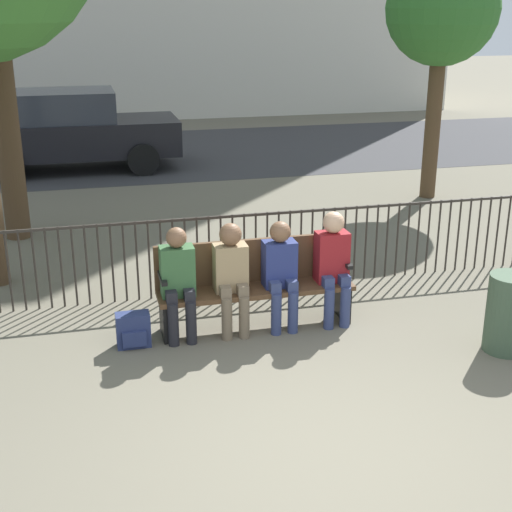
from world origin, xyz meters
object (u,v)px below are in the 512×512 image
at_px(seated_person_2, 281,269).
at_px(backpack, 133,330).
at_px(seated_person_0, 178,277).
at_px(seated_person_3, 333,261).
at_px(seated_person_1, 232,272).
at_px(tree_2, 442,11).
at_px(parked_car_1, 69,129).
at_px(trash_bin, 509,313).
at_px(park_bench, 254,280).

xyz_separation_m(seated_person_2, backpack, (-1.55, -0.09, -0.48)).
relative_size(seated_person_0, seated_person_3, 0.96).
bearing_deg(seated_person_1, backpack, -174.72).
bearing_deg(backpack, seated_person_1, 5.28).
bearing_deg(seated_person_0, seated_person_1, 0.03).
height_order(tree_2, parked_car_1, tree_2).
bearing_deg(trash_bin, seated_person_2, 152.06).
relative_size(seated_person_1, seated_person_2, 1.02).
bearing_deg(seated_person_3, seated_person_0, -179.90).
distance_m(backpack, parked_car_1, 8.54).
bearing_deg(seated_person_2, parked_car_1, 103.99).
relative_size(seated_person_1, trash_bin, 1.49).
relative_size(seated_person_3, tree_2, 0.30).
xyz_separation_m(backpack, parked_car_1, (-0.54, 8.50, 0.67)).
height_order(seated_person_0, backpack, seated_person_0).
distance_m(park_bench, trash_bin, 2.57).
distance_m(seated_person_2, tree_2, 6.62).
xyz_separation_m(backpack, trash_bin, (3.57, -0.98, 0.22)).
xyz_separation_m(seated_person_1, trash_bin, (2.54, -1.07, -0.28)).
bearing_deg(parked_car_1, trash_bin, -66.55).
height_order(seated_person_0, trash_bin, seated_person_0).
relative_size(seated_person_1, backpack, 3.34).
distance_m(park_bench, seated_person_1, 0.35).
bearing_deg(parked_car_1, seated_person_1, -79.40).
height_order(park_bench, tree_2, tree_2).
relative_size(backpack, trash_bin, 0.45).
height_order(seated_person_3, backpack, seated_person_3).
distance_m(tree_2, parked_car_1, 7.57).
height_order(seated_person_0, seated_person_2, seated_person_0).
distance_m(seated_person_0, trash_bin, 3.28).
relative_size(seated_person_2, seated_person_3, 0.95).
height_order(seated_person_2, trash_bin, seated_person_2).
distance_m(seated_person_0, parked_car_1, 8.47).
xyz_separation_m(seated_person_1, seated_person_2, (0.52, -0.00, -0.02)).
bearing_deg(seated_person_2, seated_person_1, 179.86).
distance_m(seated_person_3, trash_bin, 1.82).
bearing_deg(park_bench, seated_person_3, -8.96).
bearing_deg(seated_person_0, parked_car_1, 96.96).
relative_size(seated_person_0, backpack, 3.33).
height_order(park_bench, seated_person_2, seated_person_2).
xyz_separation_m(seated_person_3, parked_car_1, (-2.67, 8.40, 0.15)).
bearing_deg(park_bench, backpack, -170.06).
height_order(seated_person_3, trash_bin, seated_person_3).
bearing_deg(seated_person_3, seated_person_2, -179.63).
xyz_separation_m(tree_2, parked_car_1, (-6.14, 3.79, -2.30)).
bearing_deg(seated_person_2, park_bench, 151.83).
xyz_separation_m(seated_person_1, seated_person_3, (1.10, 0.00, 0.02)).
xyz_separation_m(seated_person_2, parked_car_1, (-2.09, 8.40, 0.19)).
height_order(seated_person_1, tree_2, tree_2).
relative_size(seated_person_3, parked_car_1, 0.29).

